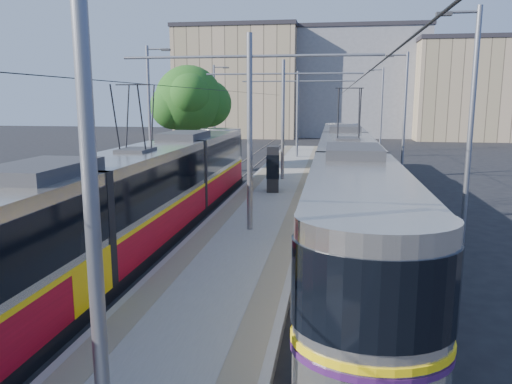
# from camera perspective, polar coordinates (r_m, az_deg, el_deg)

# --- Properties ---
(ground) EXTENTS (160.00, 160.00, 0.00)m
(ground) POSITION_cam_1_polar(r_m,az_deg,el_deg) (11.29, -7.62, -15.97)
(ground) COLOR black
(ground) RESTS_ON ground
(platform) EXTENTS (4.00, 50.00, 0.30)m
(platform) POSITION_cam_1_polar(r_m,az_deg,el_deg) (27.27, 2.40, 0.23)
(platform) COLOR gray
(platform) RESTS_ON ground
(tactile_strip_left) EXTENTS (0.70, 50.00, 0.01)m
(tactile_strip_left) POSITION_cam_1_polar(r_m,az_deg,el_deg) (27.44, -0.61, 0.63)
(tactile_strip_left) COLOR gray
(tactile_strip_left) RESTS_ON platform
(tactile_strip_right) EXTENTS (0.70, 50.00, 0.01)m
(tactile_strip_right) POSITION_cam_1_polar(r_m,az_deg,el_deg) (27.13, 5.44, 0.46)
(tactile_strip_right) COLOR gray
(tactile_strip_right) RESTS_ON platform
(rails) EXTENTS (8.71, 70.00, 0.03)m
(rails) POSITION_cam_1_polar(r_m,az_deg,el_deg) (27.30, 2.39, -0.05)
(rails) COLOR gray
(rails) RESTS_ON ground
(tram_left) EXTENTS (2.43, 27.90, 5.50)m
(tram_left) POSITION_cam_1_polar(r_m,az_deg,el_deg) (17.53, -13.35, -0.65)
(tram_left) COLOR black
(tram_left) RESTS_ON ground
(tram_right) EXTENTS (2.43, 31.54, 5.50)m
(tram_right) POSITION_cam_1_polar(r_m,az_deg,el_deg) (22.25, 10.34, 2.18)
(tram_right) COLOR black
(tram_right) RESTS_ON ground
(catenary) EXTENTS (9.20, 70.00, 7.00)m
(catenary) POSITION_cam_1_polar(r_m,az_deg,el_deg) (24.01, 1.71, 9.33)
(catenary) COLOR gray
(catenary) RESTS_ON platform
(street_lamps) EXTENTS (15.18, 38.22, 8.00)m
(street_lamps) POSITION_cam_1_polar(r_m,az_deg,el_deg) (30.83, 3.29, 8.94)
(street_lamps) COLOR gray
(street_lamps) RESTS_ON ground
(shelter) EXTENTS (0.76, 1.13, 2.36)m
(shelter) POSITION_cam_1_polar(r_m,az_deg,el_deg) (25.93, 1.94, 2.79)
(shelter) COLOR black
(shelter) RESTS_ON platform
(tree) EXTENTS (5.03, 4.65, 7.30)m
(tree) POSITION_cam_1_polar(r_m,az_deg,el_deg) (34.69, -7.10, 10.31)
(tree) COLOR #382314
(tree) RESTS_ON ground
(building_left) EXTENTS (16.32, 12.24, 14.66)m
(building_left) POSITION_cam_1_polar(r_m,az_deg,el_deg) (70.90, -1.84, 12.39)
(building_left) COLOR tan
(building_left) RESTS_ON ground
(building_centre) EXTENTS (18.36, 14.28, 14.66)m
(building_centre) POSITION_cam_1_polar(r_m,az_deg,el_deg) (73.77, 11.35, 12.12)
(building_centre) COLOR gray
(building_centre) RESTS_ON ground
(building_right) EXTENTS (14.28, 10.20, 12.52)m
(building_right) POSITION_cam_1_polar(r_m,az_deg,el_deg) (69.80, 23.30, 10.71)
(building_right) COLOR tan
(building_right) RESTS_ON ground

